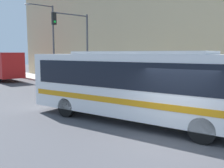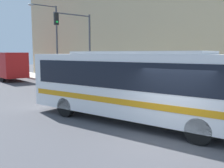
{
  "view_description": "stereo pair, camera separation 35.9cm",
  "coord_description": "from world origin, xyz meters",
  "px_view_note": "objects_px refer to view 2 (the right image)",
  "views": [
    {
      "loc": [
        -6.92,
        -4.83,
        3.04
      ],
      "look_at": [
        2.0,
        5.45,
        1.34
      ],
      "focal_mm": 40.0,
      "sensor_mm": 36.0,
      "label": 1
    },
    {
      "loc": [
        -6.65,
        -5.06,
        3.04
      ],
      "look_at": [
        2.0,
        5.45,
        1.34
      ],
      "focal_mm": 40.0,
      "sensor_mm": 36.0,
      "label": 2
    }
  ],
  "objects_px": {
    "street_lamp": "(53,37)",
    "pedestrian_mid_block": "(74,73)",
    "parking_meter": "(105,80)",
    "fire_hydrant": "(162,95)",
    "pedestrian_near_corner": "(98,75)",
    "city_bus": "(138,82)",
    "delivery_truck": "(7,65)",
    "traffic_light_pole": "(79,38)"
  },
  "relations": [
    {
      "from": "street_lamp",
      "to": "pedestrian_mid_block",
      "type": "relative_size",
      "value": 4.03
    },
    {
      "from": "parking_meter",
      "to": "pedestrian_mid_block",
      "type": "xyz_separation_m",
      "value": [
        0.61,
        5.63,
        0.16
      ]
    },
    {
      "from": "fire_hydrant",
      "to": "pedestrian_near_corner",
      "type": "distance_m",
      "value": 8.33
    },
    {
      "from": "city_bus",
      "to": "delivery_truck",
      "type": "xyz_separation_m",
      "value": [
        1.06,
        21.67,
        -0.11
      ]
    },
    {
      "from": "parking_meter",
      "to": "pedestrian_mid_block",
      "type": "distance_m",
      "value": 5.67
    },
    {
      "from": "city_bus",
      "to": "delivery_truck",
      "type": "bearing_deg",
      "value": 72.55
    },
    {
      "from": "delivery_truck",
      "to": "fire_hydrant",
      "type": "distance_m",
      "value": 19.9
    },
    {
      "from": "city_bus",
      "to": "fire_hydrant",
      "type": "bearing_deg",
      "value": 11.71
    },
    {
      "from": "parking_meter",
      "to": "pedestrian_near_corner",
      "type": "distance_m",
      "value": 2.88
    },
    {
      "from": "fire_hydrant",
      "to": "pedestrian_mid_block",
      "type": "distance_m",
      "value": 11.27
    },
    {
      "from": "fire_hydrant",
      "to": "street_lamp",
      "type": "xyz_separation_m",
      "value": [
        -0.14,
        13.87,
        4.13
      ]
    },
    {
      "from": "delivery_truck",
      "to": "traffic_light_pole",
      "type": "height_order",
      "value": "traffic_light_pole"
    },
    {
      "from": "pedestrian_near_corner",
      "to": "traffic_light_pole",
      "type": "bearing_deg",
      "value": -169.64
    },
    {
      "from": "city_bus",
      "to": "fire_hydrant",
      "type": "xyz_separation_m",
      "value": [
        4.1,
        2.03,
        -1.25
      ]
    },
    {
      "from": "street_lamp",
      "to": "city_bus",
      "type": "bearing_deg",
      "value": -104.0
    },
    {
      "from": "traffic_light_pole",
      "to": "fire_hydrant",
      "type": "bearing_deg",
      "value": -83.48
    },
    {
      "from": "fire_hydrant",
      "to": "pedestrian_mid_block",
      "type": "bearing_deg",
      "value": 86.87
    },
    {
      "from": "fire_hydrant",
      "to": "city_bus",
      "type": "bearing_deg",
      "value": -153.63
    },
    {
      "from": "traffic_light_pole",
      "to": "parking_meter",
      "type": "height_order",
      "value": "traffic_light_pole"
    },
    {
      "from": "parking_meter",
      "to": "pedestrian_near_corner",
      "type": "relative_size",
      "value": 0.67
    },
    {
      "from": "pedestrian_near_corner",
      "to": "city_bus",
      "type": "bearing_deg",
      "value": -117.39
    },
    {
      "from": "pedestrian_mid_block",
      "to": "pedestrian_near_corner",
      "type": "bearing_deg",
      "value": -78.82
    },
    {
      "from": "city_bus",
      "to": "fire_hydrant",
      "type": "height_order",
      "value": "city_bus"
    },
    {
      "from": "city_bus",
      "to": "pedestrian_near_corner",
      "type": "distance_m",
      "value": 11.57
    },
    {
      "from": "street_lamp",
      "to": "delivery_truck",
      "type": "bearing_deg",
      "value": 116.74
    },
    {
      "from": "city_bus",
      "to": "fire_hydrant",
      "type": "relative_size",
      "value": 15.26
    },
    {
      "from": "fire_hydrant",
      "to": "parking_meter",
      "type": "distance_m",
      "value": 5.63
    },
    {
      "from": "fire_hydrant",
      "to": "pedestrian_near_corner",
      "type": "xyz_separation_m",
      "value": [
        1.21,
        8.22,
        0.54
      ]
    },
    {
      "from": "city_bus",
      "to": "pedestrian_near_corner",
      "type": "height_order",
      "value": "city_bus"
    },
    {
      "from": "parking_meter",
      "to": "fire_hydrant",
      "type": "bearing_deg",
      "value": -90.0
    },
    {
      "from": "city_bus",
      "to": "fire_hydrant",
      "type": "distance_m",
      "value": 4.75
    },
    {
      "from": "traffic_light_pole",
      "to": "pedestrian_near_corner",
      "type": "height_order",
      "value": "traffic_light_pole"
    },
    {
      "from": "pedestrian_mid_block",
      "to": "traffic_light_pole",
      "type": "bearing_deg",
      "value": -113.94
    },
    {
      "from": "parking_meter",
      "to": "street_lamp",
      "type": "height_order",
      "value": "street_lamp"
    },
    {
      "from": "fire_hydrant",
      "to": "pedestrian_near_corner",
      "type": "height_order",
      "value": "pedestrian_near_corner"
    },
    {
      "from": "delivery_truck",
      "to": "pedestrian_near_corner",
      "type": "distance_m",
      "value": 12.2
    },
    {
      "from": "city_bus",
      "to": "traffic_light_pole",
      "type": "distance_m",
      "value": 10.67
    },
    {
      "from": "city_bus",
      "to": "street_lamp",
      "type": "distance_m",
      "value": 16.64
    },
    {
      "from": "fire_hydrant",
      "to": "delivery_truck",
      "type": "bearing_deg",
      "value": 98.82
    },
    {
      "from": "city_bus",
      "to": "delivery_truck",
      "type": "height_order",
      "value": "city_bus"
    },
    {
      "from": "delivery_truck",
      "to": "fire_hydrant",
      "type": "relative_size",
      "value": 10.47
    },
    {
      "from": "fire_hydrant",
      "to": "traffic_light_pole",
      "type": "xyz_separation_m",
      "value": [
        -0.9,
        7.84,
        3.7
      ]
    }
  ]
}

